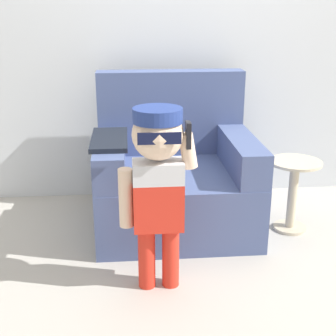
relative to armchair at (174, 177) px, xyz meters
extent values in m
plane|color=#ADA89E|center=(0.18, -0.14, -0.34)|extent=(10.00, 10.00, 0.00)
cube|color=silver|center=(0.18, 0.58, 0.96)|extent=(10.00, 0.05, 2.60)
cube|color=#475684|center=(0.00, -0.06, -0.13)|extent=(1.05, 0.93, 0.42)
cube|color=#475684|center=(0.00, 0.32, 0.38)|extent=(1.05, 0.17, 0.60)
cube|color=#475684|center=(-0.43, -0.14, 0.19)|extent=(0.19, 0.76, 0.22)
cube|color=#475684|center=(0.43, -0.14, 0.19)|extent=(0.19, 0.76, 0.22)
cube|color=black|center=(-0.43, -0.14, 0.32)|extent=(0.23, 0.51, 0.03)
cylinder|color=red|center=(-0.23, -0.79, -0.16)|extent=(0.09, 0.09, 0.35)
cylinder|color=red|center=(-0.10, -0.79, -0.16)|extent=(0.09, 0.09, 0.35)
cube|color=red|center=(-0.16, -0.79, 0.14)|extent=(0.26, 0.15, 0.26)
cube|color=silver|center=(-0.16, -0.79, 0.33)|extent=(0.26, 0.15, 0.11)
sphere|color=beige|center=(-0.16, -0.79, 0.52)|extent=(0.26, 0.26, 0.26)
cylinder|color=navy|center=(-0.16, -0.79, 0.62)|extent=(0.25, 0.25, 0.07)
cube|color=navy|center=(-0.16, -0.67, 0.59)|extent=(0.15, 0.12, 0.01)
cube|color=#0F1433|center=(-0.16, -0.91, 0.53)|extent=(0.21, 0.01, 0.06)
cylinder|color=beige|center=(-0.33, -0.79, 0.19)|extent=(0.07, 0.07, 0.31)
cylinder|color=beige|center=(-0.01, -0.79, 0.43)|extent=(0.10, 0.07, 0.19)
cube|color=black|center=(-0.01, -0.81, 0.52)|extent=(0.02, 0.07, 0.13)
cylinder|color=beige|center=(0.78, -0.18, -0.33)|extent=(0.22, 0.22, 0.02)
cylinder|color=beige|center=(0.78, -0.18, -0.10)|extent=(0.06, 0.06, 0.47)
cylinder|color=beige|center=(0.78, -0.18, 0.14)|extent=(0.34, 0.34, 0.02)
camera|label=1|loc=(-0.31, -3.01, 1.12)|focal=50.00mm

